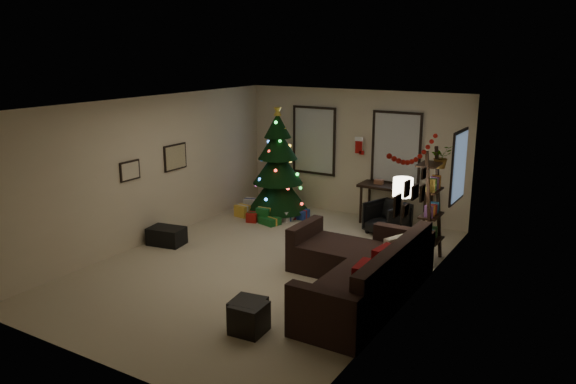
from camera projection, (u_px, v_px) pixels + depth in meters
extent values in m
plane|color=#B9AB8C|center=(264.00, 265.00, 9.41)|extent=(7.00, 7.00, 0.00)
plane|color=white|center=(263.00, 103.00, 8.73)|extent=(7.00, 7.00, 0.00)
plane|color=beige|center=(354.00, 153.00, 11.97)|extent=(5.00, 0.00, 5.00)
plane|color=beige|center=(88.00, 253.00, 6.17)|extent=(5.00, 0.00, 5.00)
plane|color=beige|center=(150.00, 170.00, 10.32)|extent=(0.00, 7.00, 7.00)
plane|color=beige|center=(413.00, 209.00, 7.82)|extent=(0.00, 7.00, 7.00)
cube|color=#728CB2|center=(314.00, 140.00, 12.37)|extent=(0.94, 0.02, 1.35)
cube|color=beige|center=(314.00, 140.00, 12.37)|extent=(0.94, 0.03, 1.35)
cube|color=#728CB2|center=(396.00, 148.00, 11.43)|extent=(0.94, 0.02, 1.35)
cube|color=beige|center=(396.00, 148.00, 11.43)|extent=(0.94, 0.03, 1.35)
cube|color=#728CB2|center=(460.00, 166.00, 9.92)|extent=(0.05, 0.27, 1.17)
cube|color=beige|center=(460.00, 166.00, 9.92)|extent=(0.05, 0.45, 1.17)
cylinder|color=black|center=(278.00, 209.00, 12.20)|extent=(0.10, 0.10, 0.29)
cone|color=black|center=(278.00, 189.00, 12.10)|extent=(1.30, 1.30, 0.91)
cone|color=black|center=(278.00, 165.00, 11.97)|extent=(1.07, 1.07, 0.77)
cone|color=black|center=(278.00, 143.00, 11.85)|extent=(0.84, 0.84, 0.67)
cone|color=black|center=(278.00, 125.00, 11.75)|extent=(0.57, 0.57, 0.53)
cylinder|color=maroon|center=(278.00, 214.00, 12.24)|extent=(1.05, 1.05, 0.04)
cube|color=silver|center=(284.00, 215.00, 11.85)|extent=(0.35, 0.28, 0.22)
cube|color=#14591E|center=(264.00, 214.00, 11.75)|extent=(0.28, 0.25, 0.30)
cube|color=navy|center=(301.00, 214.00, 11.98)|extent=(0.25, 0.30, 0.18)
cube|color=gold|center=(242.00, 211.00, 12.09)|extent=(0.30, 0.22, 0.25)
cube|color=maroon|center=(252.00, 217.00, 11.73)|extent=(0.22, 0.22, 0.20)
cube|color=silver|center=(251.00, 205.00, 12.51)|extent=(0.26, 0.26, 0.28)
cube|color=#14591E|center=(270.00, 221.00, 11.58)|extent=(0.40, 0.30, 0.15)
cube|color=navy|center=(273.00, 209.00, 12.16)|extent=(0.29, 0.25, 0.28)
cube|color=black|center=(368.00, 286.00, 8.02)|extent=(0.98, 2.61, 0.46)
cube|color=black|center=(396.00, 262.00, 7.72)|extent=(0.20, 2.61, 0.46)
cube|color=black|center=(323.00, 317.00, 6.83)|extent=(0.98, 0.20, 0.72)
cube|color=black|center=(403.00, 249.00, 9.16)|extent=(0.98, 0.20, 0.72)
cube|color=black|center=(334.00, 256.00, 9.17)|extent=(0.92, 0.98, 0.46)
cube|color=black|center=(305.00, 243.00, 9.42)|extent=(0.18, 0.98, 0.72)
cube|color=maroon|center=(361.00, 279.00, 7.26)|extent=(0.15, 0.44, 0.43)
cube|color=maroon|center=(382.00, 261.00, 7.85)|extent=(0.17, 0.44, 0.43)
cube|color=beige|center=(396.00, 250.00, 8.31)|extent=(0.28, 0.42, 0.41)
cube|color=black|center=(248.00, 314.00, 7.26)|extent=(0.46, 0.46, 0.39)
cube|color=black|center=(249.00, 318.00, 7.15)|extent=(0.44, 0.44, 0.39)
cube|color=black|center=(396.00, 188.00, 11.34)|extent=(1.52, 0.54, 0.05)
cylinder|color=black|center=(361.00, 205.00, 11.60)|extent=(0.05, 0.05, 0.76)
cylinder|color=black|center=(369.00, 200.00, 11.96)|extent=(0.05, 0.05, 0.76)
cylinder|color=black|center=(424.00, 215.00, 10.93)|extent=(0.05, 0.05, 0.76)
cylinder|color=black|center=(431.00, 209.00, 11.29)|extent=(0.05, 0.05, 0.76)
imported|color=black|center=(387.00, 218.00, 10.88)|extent=(0.81, 0.79, 0.65)
cube|color=black|center=(429.00, 210.00, 9.14)|extent=(0.05, 0.05, 1.94)
cube|color=black|center=(438.00, 203.00, 9.57)|extent=(0.05, 0.05, 1.94)
cube|color=black|center=(430.00, 240.00, 9.52)|extent=(0.30, 0.54, 0.03)
cube|color=black|center=(431.00, 215.00, 9.41)|extent=(0.30, 0.54, 0.03)
cube|color=black|center=(433.00, 190.00, 9.30)|extent=(0.30, 0.54, 0.03)
cube|color=black|center=(435.00, 165.00, 9.20)|extent=(0.30, 0.54, 0.03)
imported|color=#4C4C4C|center=(441.00, 153.00, 9.41)|extent=(0.59, 0.60, 0.51)
cylinder|color=black|center=(399.00, 266.00, 9.35)|extent=(0.26, 0.26, 0.03)
cylinder|color=black|center=(401.00, 229.00, 9.19)|extent=(0.03, 0.03, 1.27)
cylinder|color=white|center=(403.00, 187.00, 9.01)|extent=(0.32, 0.32, 0.30)
cube|color=black|center=(175.00, 157.00, 10.82)|extent=(0.04, 0.60, 0.50)
cube|color=tan|center=(175.00, 157.00, 10.82)|extent=(0.01, 0.54, 0.45)
cube|color=black|center=(130.00, 171.00, 9.86)|extent=(0.04, 0.45, 0.35)
cube|color=beige|center=(130.00, 171.00, 9.86)|extent=(0.01, 0.41, 0.31)
cube|color=black|center=(397.00, 206.00, 7.28)|extent=(0.03, 0.22, 0.28)
cube|color=black|center=(407.00, 189.00, 7.54)|extent=(0.03, 0.18, 0.22)
cube|color=black|center=(406.00, 210.00, 7.61)|extent=(0.03, 0.20, 0.16)
cube|color=black|center=(415.00, 192.00, 7.86)|extent=(0.03, 0.26, 0.20)
cube|color=black|center=(423.00, 193.00, 8.17)|extent=(0.03, 0.18, 0.24)
cube|color=black|center=(424.00, 173.00, 8.10)|extent=(0.03, 0.16, 0.16)
cube|color=#990F0C|center=(350.00, 150.00, 12.12)|extent=(0.14, 0.04, 0.30)
cube|color=white|center=(350.00, 143.00, 12.09)|extent=(0.16, 0.05, 0.08)
cube|color=#990F0C|center=(352.00, 157.00, 12.12)|extent=(0.10, 0.04, 0.08)
cube|color=#990F0C|center=(359.00, 146.00, 11.69)|extent=(0.14, 0.04, 0.30)
cube|color=white|center=(359.00, 139.00, 11.65)|extent=(0.16, 0.05, 0.08)
cube|color=#990F0C|center=(362.00, 153.00, 11.69)|extent=(0.10, 0.04, 0.08)
cube|color=black|center=(167.00, 236.00, 10.38)|extent=(0.71, 0.53, 0.32)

